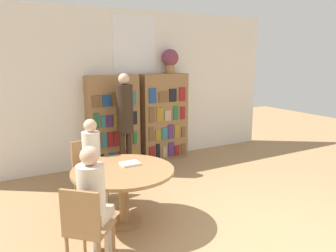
# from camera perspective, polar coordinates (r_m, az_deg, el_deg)

# --- Properties ---
(ground_plane) EXTENTS (16.00, 16.00, 0.00)m
(ground_plane) POSITION_cam_1_polar(r_m,az_deg,el_deg) (4.08, 18.10, -19.78)
(ground_plane) COLOR #9E7A51
(wall_back) EXTENTS (6.40, 0.07, 3.00)m
(wall_back) POSITION_cam_1_polar(r_m,az_deg,el_deg) (6.66, -5.76, 6.71)
(wall_back) COLOR silver
(wall_back) RESTS_ON ground_plane
(bookshelf_left) EXTENTS (0.99, 0.34, 1.77)m
(bookshelf_left) POSITION_cam_1_polar(r_m,az_deg,el_deg) (6.37, -9.53, 0.69)
(bookshelf_left) COLOR olive
(bookshelf_left) RESTS_ON ground_plane
(bookshelf_right) EXTENTS (0.99, 0.34, 1.77)m
(bookshelf_right) POSITION_cam_1_polar(r_m,az_deg,el_deg) (6.81, -0.71, 1.59)
(bookshelf_right) COLOR olive
(bookshelf_right) RESTS_ON ground_plane
(flower_vase) EXTENTS (0.35, 0.35, 0.49)m
(flower_vase) POSITION_cam_1_polar(r_m,az_deg,el_deg) (6.78, 0.37, 11.57)
(flower_vase) COLOR #997047
(flower_vase) RESTS_ON bookshelf_right
(reading_table) EXTENTS (1.28, 1.28, 0.74)m
(reading_table) POSITION_cam_1_polar(r_m,az_deg,el_deg) (4.19, -7.81, -8.88)
(reading_table) COLOR olive
(reading_table) RESTS_ON ground_plane
(chair_near_camera) EXTENTS (0.57, 0.57, 0.89)m
(chair_near_camera) POSITION_cam_1_polar(r_m,az_deg,el_deg) (3.44, -14.07, -16.32)
(chair_near_camera) COLOR olive
(chair_near_camera) RESTS_ON ground_plane
(chair_left_side) EXTENTS (0.47, 0.47, 0.89)m
(chair_left_side) POSITION_cam_1_polar(r_m,az_deg,el_deg) (5.04, -13.76, -6.99)
(chair_left_side) COLOR olive
(chair_left_side) RESTS_ON ground_plane
(seated_reader_left) EXTENTS (0.31, 0.39, 1.25)m
(seated_reader_left) POSITION_cam_1_polar(r_m,az_deg,el_deg) (4.82, -12.92, -5.21)
(seated_reader_left) COLOR silver
(seated_reader_left) RESTS_ON ground_plane
(seated_reader_right) EXTENTS (0.42, 0.42, 1.26)m
(seated_reader_right) POSITION_cam_1_polar(r_m,az_deg,el_deg) (3.48, -12.87, -11.83)
(seated_reader_right) COLOR beige
(seated_reader_right) RESTS_ON ground_plane
(librarian_standing) EXTENTS (0.30, 0.57, 1.83)m
(librarian_standing) POSITION_cam_1_polar(r_m,az_deg,el_deg) (5.88, -7.54, 2.20)
(librarian_standing) COLOR #332319
(librarian_standing) RESTS_ON ground_plane
(open_book_on_table) EXTENTS (0.24, 0.18, 0.03)m
(open_book_on_table) POSITION_cam_1_polar(r_m,az_deg,el_deg) (4.29, -6.65, -6.53)
(open_book_on_table) COLOR silver
(open_book_on_table) RESTS_ON reading_table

